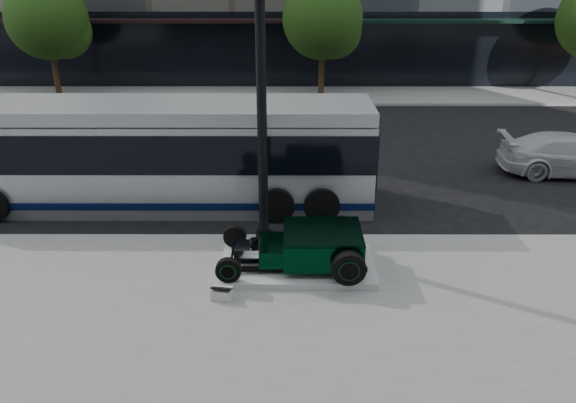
{
  "coord_description": "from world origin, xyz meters",
  "views": [
    {
      "loc": [
        -0.57,
        -14.64,
        6.49
      ],
      "look_at": [
        -0.6,
        -2.41,
        1.2
      ],
      "focal_mm": 35.0,
      "sensor_mm": 36.0,
      "label": 1
    }
  ],
  "objects_px": {
    "white_sedan": "(572,155)",
    "lamppost": "(262,100)",
    "transit_bus": "(157,154)",
    "hot_rod": "(312,246)"
  },
  "relations": [
    {
      "from": "hot_rod",
      "to": "white_sedan",
      "type": "bearing_deg",
      "value": 36.36
    },
    {
      "from": "transit_bus",
      "to": "hot_rod",
      "type": "bearing_deg",
      "value": -43.51
    },
    {
      "from": "lamppost",
      "to": "transit_bus",
      "type": "height_order",
      "value": "lamppost"
    },
    {
      "from": "lamppost",
      "to": "transit_bus",
      "type": "xyz_separation_m",
      "value": [
        -3.1,
        2.51,
        -2.11
      ]
    },
    {
      "from": "hot_rod",
      "to": "white_sedan",
      "type": "height_order",
      "value": "white_sedan"
    },
    {
      "from": "hot_rod",
      "to": "white_sedan",
      "type": "relative_size",
      "value": 0.71
    },
    {
      "from": "hot_rod",
      "to": "transit_bus",
      "type": "distance_m",
      "value": 5.89
    },
    {
      "from": "lamppost",
      "to": "white_sedan",
      "type": "relative_size",
      "value": 1.65
    },
    {
      "from": "hot_rod",
      "to": "lamppost",
      "type": "distance_m",
      "value": 3.46
    },
    {
      "from": "white_sedan",
      "to": "lamppost",
      "type": "bearing_deg",
      "value": 121.6
    }
  ]
}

